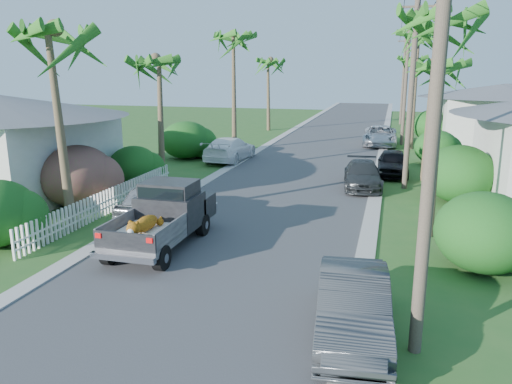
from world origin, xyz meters
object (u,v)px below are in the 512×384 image
(parked_car_rf, at_px, (393,163))
(palm_r_c, at_px, (419,33))
(palm_r_a, at_px, (447,13))
(house_right_far, at_px, (504,117))
(palm_l_b, at_px, (158,59))
(utility_pole_d, at_px, (403,79))
(parked_car_rm, at_px, (363,175))
(parked_car_ln, at_px, (160,200))
(palm_l_a, at_px, (51,30))
(palm_l_c, at_px, (233,35))
(palm_l_d, at_px, (269,60))
(utility_pole_a, at_px, (433,129))
(palm_r_b, at_px, (433,63))
(parked_car_lf, at_px, (230,149))
(parked_car_rn, at_px, (353,307))
(utility_pole_b, at_px, (411,93))
(parked_car_rd, at_px, (380,136))
(utility_pole_c, at_px, (406,84))
(pickup_truck, at_px, (167,214))
(palm_r_d, at_px, (415,57))

(parked_car_rf, distance_m, palm_r_c, 12.49)
(palm_r_a, distance_m, house_right_far, 25.48)
(palm_l_b, distance_m, palm_r_c, 19.21)
(utility_pole_d, bearing_deg, parked_car_rm, -93.76)
(parked_car_rf, distance_m, parked_car_ln, 13.90)
(parked_car_rf, distance_m, utility_pole_d, 27.27)
(palm_l_a, bearing_deg, parked_car_ln, 38.94)
(palm_l_c, bearing_deg, palm_l_d, 92.39)
(parked_car_ln, xyz_separation_m, utility_pole_a, (9.20, -7.10, 3.80))
(palm_l_b, relative_size, palm_r_b, 1.03)
(palm_l_c, bearing_deg, palm_l_b, -94.57)
(parked_car_rm, height_order, parked_car_lf, parked_car_lf)
(palm_l_a, bearing_deg, parked_car_rn, -24.39)
(palm_l_a, relative_size, palm_l_c, 0.89)
(utility_pole_b, bearing_deg, parked_car_rf, 101.23)
(parked_car_rf, relative_size, palm_l_b, 0.54)
(parked_car_rm, height_order, parked_car_rd, parked_car_rd)
(palm_l_c, relative_size, utility_pole_c, 1.02)
(parked_car_rd, xyz_separation_m, parked_car_ln, (-7.58, -21.97, 0.06))
(parked_car_rn, distance_m, palm_l_d, 37.79)
(parked_car_rn, xyz_separation_m, parked_car_rd, (-0.31, 28.83, 0.03))
(pickup_truck, bearing_deg, palm_l_b, 116.43)
(palm_l_a, relative_size, utility_pole_c, 0.91)
(palm_l_c, distance_m, utility_pole_b, 15.05)
(palm_r_a, bearing_deg, utility_pole_b, 95.71)
(utility_pole_d, bearing_deg, palm_l_c, -118.92)
(utility_pole_b, bearing_deg, palm_l_b, -175.39)
(palm_r_d, distance_m, utility_pole_d, 3.79)
(parked_car_rn, bearing_deg, palm_l_a, 150.21)
(palm_r_d, bearing_deg, utility_pole_d, 106.70)
(parked_car_rm, xyz_separation_m, palm_l_b, (-10.40, -0.59, 5.52))
(parked_car_rd, distance_m, palm_r_d, 14.48)
(parked_car_rd, relative_size, parked_car_ln, 1.13)
(pickup_truck, bearing_deg, palm_l_c, 101.19)
(pickup_truck, distance_m, palm_r_d, 38.70)
(parked_car_ln, height_order, palm_r_c, palm_r_c)
(parked_car_lf, bearing_deg, parked_car_rd, -131.04)
(parked_car_lf, bearing_deg, palm_l_d, -81.52)
(parked_car_rf, distance_m, palm_r_d, 24.77)
(palm_l_b, relative_size, house_right_far, 0.82)
(palm_r_b, xyz_separation_m, palm_r_c, (-0.40, 11.00, 2.16))
(parked_car_rf, xyz_separation_m, parked_car_rd, (-1.02, 11.05, 0.05))
(parked_car_rm, xyz_separation_m, utility_pole_a, (2.00, -14.59, 3.97))
(palm_r_b, xyz_separation_m, palm_r_d, (-0.10, 25.00, 0.79))
(parked_car_lf, bearing_deg, utility_pole_a, 121.13)
(utility_pole_d, bearing_deg, house_right_far, -60.35)
(pickup_truck, bearing_deg, palm_r_c, 70.19)
(parked_car_rf, height_order, house_right_far, house_right_far)
(pickup_truck, xyz_separation_m, palm_r_d, (8.69, 37.28, 5.73))
(parked_car_rn, xyz_separation_m, palm_r_d, (2.21, 41.76, 6.03))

